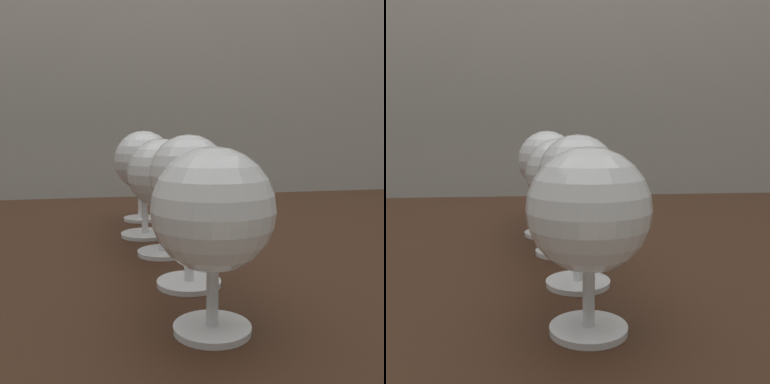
% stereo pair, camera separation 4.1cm
% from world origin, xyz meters
% --- Properties ---
extents(back_wall, '(5.00, 0.08, 2.60)m').
position_xyz_m(back_wall, '(0.00, 0.97, 1.30)').
color(back_wall, gray).
rests_on(back_wall, ground_plane).
extents(dining_table, '(1.44, 0.82, 0.77)m').
position_xyz_m(dining_table, '(0.00, 0.00, 0.67)').
color(dining_table, '#382114').
rests_on(dining_table, ground_plane).
extents(wine_glass_rose, '(0.09, 0.09, 0.14)m').
position_xyz_m(wine_glass_rose, '(0.08, -0.29, 0.86)').
color(wine_glass_rose, white).
rests_on(wine_glass_rose, dining_table).
extents(wine_glass_white, '(0.07, 0.07, 0.14)m').
position_xyz_m(wine_glass_white, '(0.08, -0.19, 0.87)').
color(wine_glass_white, white).
rests_on(wine_glass_white, dining_table).
extents(wine_glass_cabernet, '(0.08, 0.08, 0.14)m').
position_xyz_m(wine_glass_cabernet, '(0.07, -0.08, 0.86)').
color(wine_glass_cabernet, white).
rests_on(wine_glass_cabernet, dining_table).
extents(wine_glass_port, '(0.08, 0.08, 0.15)m').
position_xyz_m(wine_glass_port, '(0.06, 0.02, 0.87)').
color(wine_glass_port, white).
rests_on(wine_glass_port, dining_table).
extents(wine_glass_pinot, '(0.07, 0.07, 0.14)m').
position_xyz_m(wine_glass_pinot, '(0.06, 0.14, 0.86)').
color(wine_glass_pinot, white).
rests_on(wine_glass_pinot, dining_table).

